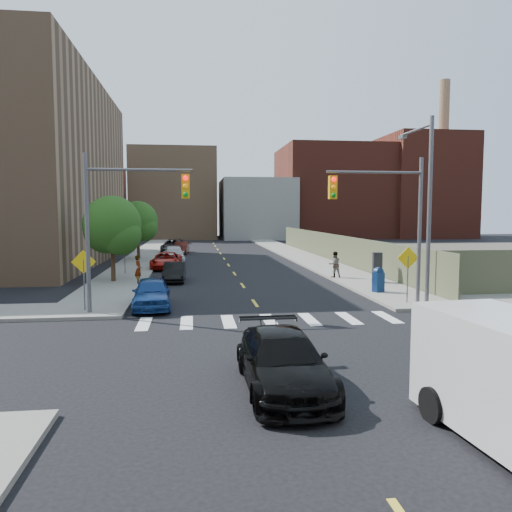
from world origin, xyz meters
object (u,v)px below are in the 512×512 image
object	(u,v)px
parked_car_white	(174,254)
parked_car_maroon	(181,248)
mailbox	(378,280)
parked_car_red	(166,261)
pedestrian_west	(138,269)
pedestrian_east	(335,264)
parked_car_black	(174,272)
payphone	(377,267)
parked_car_grey	(174,246)
black_sedan	(283,362)
parked_car_silver	(173,256)
parked_car_blue	(152,293)

from	to	relation	value
parked_car_white	parked_car_maroon	distance (m)	9.25
parked_car_white	mailbox	bearing A→B (deg)	-62.22
parked_car_red	pedestrian_west	distance (m)	9.18
pedestrian_east	mailbox	bearing A→B (deg)	90.13
parked_car_red	mailbox	distance (m)	18.46
parked_car_white	pedestrian_west	distance (m)	14.16
parked_car_black	payphone	xyz separation A→B (m)	(12.53, -2.88, 0.45)
payphone	pedestrian_west	world-z (taller)	payphone
mailbox	pedestrian_east	distance (m)	6.28
parked_car_grey	payphone	distance (m)	28.87
parked_car_white	black_sedan	size ratio (longest dim) A/B	0.92
payphone	pedestrian_east	bearing A→B (deg)	135.90
parked_car_silver	pedestrian_east	xyz separation A→B (m)	(11.06, -12.13, 0.37)
parked_car_red	mailbox	bearing A→B (deg)	-46.37
parked_car_white	parked_car_grey	bearing A→B (deg)	87.85
black_sedan	payphone	size ratio (longest dim) A/B	2.70
parked_car_grey	pedestrian_east	bearing A→B (deg)	-60.08
parked_car_grey	pedestrian_east	size ratio (longest dim) A/B	3.21
parked_car_black	parked_car_white	distance (m)	12.40
parked_car_grey	mailbox	bearing A→B (deg)	-64.05
parked_car_white	payphone	world-z (taller)	payphone
parked_car_silver	black_sedan	distance (m)	32.35
pedestrian_west	pedestrian_east	bearing A→B (deg)	-98.66
pedestrian_east	parked_car_red	bearing A→B (deg)	-39.68
parked_car_silver	parked_car_maroon	distance (m)	9.81
parked_car_maroon	pedestrian_east	world-z (taller)	pedestrian_east
parked_car_maroon	parked_car_grey	world-z (taller)	parked_car_grey
parked_car_blue	pedestrian_west	world-z (taller)	pedestrian_west
parked_car_silver	pedestrian_east	distance (m)	16.42
black_sedan	mailbox	world-z (taller)	mailbox
pedestrian_west	parked_car_maroon	bearing A→B (deg)	-20.03
parked_car_blue	parked_car_black	distance (m)	9.00
parked_car_maroon	parked_car_red	bearing A→B (deg)	-89.37
parked_car_black	pedestrian_west	distance (m)	2.72
black_sedan	pedestrian_west	xyz separation A→B (m)	(-5.50, 18.60, 0.29)
parked_car_maroon	mailbox	distance (m)	30.31
parked_car_grey	parked_car_white	bearing A→B (deg)	-84.59
mailbox	pedestrian_west	size ratio (longest dim) A/B	0.78
payphone	parked_car_red	bearing A→B (deg)	151.07
parked_car_black	pedestrian_east	bearing A→B (deg)	-0.10
parked_car_blue	payphone	world-z (taller)	payphone
parked_car_black	payphone	distance (m)	12.86
parked_car_blue	mailbox	xyz separation A→B (m)	(11.94, 2.43, 0.08)
parked_car_maroon	pedestrian_west	xyz separation A→B (m)	(-2.10, -23.31, 0.36)
parked_car_grey	parked_car_maroon	bearing A→B (deg)	-50.12
pedestrian_west	parked_car_red	bearing A→B (deg)	-22.49
pedestrian_west	black_sedan	bearing A→B (deg)	-178.41
parked_car_grey	pedestrian_west	xyz separation A→B (m)	(-1.29, -24.41, 0.25)
parked_car_grey	payphone	size ratio (longest dim) A/B	3.00
parked_car_silver	black_sedan	xyz separation A→B (m)	(3.90, -32.12, 0.08)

